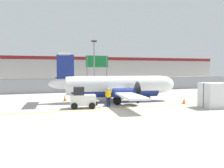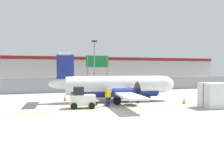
% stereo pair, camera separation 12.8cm
% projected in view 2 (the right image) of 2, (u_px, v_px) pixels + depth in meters
% --- Properties ---
extents(ground_plane, '(140.00, 140.00, 0.01)m').
position_uv_depth(ground_plane, '(119.00, 108.00, 21.74)').
color(ground_plane, '#ADA89E').
extents(perimeter_fence, '(98.00, 0.10, 2.10)m').
position_uv_depth(perimeter_fence, '(81.00, 85.00, 36.78)').
color(perimeter_fence, gray).
rests_on(perimeter_fence, ground).
extents(parking_lot_strip, '(98.00, 17.00, 0.12)m').
position_uv_depth(parking_lot_strip, '(69.00, 86.00, 47.71)').
color(parking_lot_strip, '#38383A').
rests_on(parking_lot_strip, ground).
extents(background_building, '(91.00, 8.10, 6.50)m').
position_uv_depth(background_building, '(58.00, 69.00, 64.98)').
color(background_building, '#BCB7B2').
rests_on(background_building, ground).
extents(commuter_airplane, '(13.38, 16.08, 4.92)m').
position_uv_depth(commuter_airplane, '(117.00, 86.00, 26.05)').
color(commuter_airplane, white).
rests_on(commuter_airplane, ground).
extents(baggage_tug, '(2.48, 1.69, 1.88)m').
position_uv_depth(baggage_tug, '(82.00, 98.00, 21.74)').
color(baggage_tug, silver).
rests_on(baggage_tug, ground).
extents(ground_crew_worker, '(0.54, 0.35, 1.70)m').
position_uv_depth(ground_crew_worker, '(108.00, 96.00, 22.69)').
color(ground_crew_worker, '#191E4C').
rests_on(ground_crew_worker, ground).
extents(cargo_container, '(2.63, 2.28, 2.20)m').
position_uv_depth(cargo_container, '(216.00, 95.00, 22.17)').
color(cargo_container, silver).
rests_on(cargo_container, ground).
extents(traffic_cone_near_left, '(0.36, 0.36, 0.64)m').
position_uv_depth(traffic_cone_near_left, '(65.00, 98.00, 26.65)').
color(traffic_cone_near_left, orange).
rests_on(traffic_cone_near_left, ground).
extents(traffic_cone_near_right, '(0.36, 0.36, 0.64)m').
position_uv_depth(traffic_cone_near_right, '(184.00, 101.00, 24.54)').
color(traffic_cone_near_right, orange).
rests_on(traffic_cone_near_right, ground).
extents(traffic_cone_far_left, '(0.36, 0.36, 0.64)m').
position_uv_depth(traffic_cone_far_left, '(116.00, 98.00, 26.43)').
color(traffic_cone_far_left, orange).
rests_on(traffic_cone_far_left, ground).
extents(parked_car_1, '(4.30, 2.21, 1.58)m').
position_uv_depth(parked_car_1, '(10.00, 84.00, 40.97)').
color(parked_car_1, silver).
rests_on(parked_car_1, parking_lot_strip).
extents(parked_car_2, '(4.33, 2.27, 1.58)m').
position_uv_depth(parked_car_2, '(48.00, 83.00, 44.85)').
color(parked_car_2, navy).
rests_on(parked_car_2, parking_lot_strip).
extents(parked_car_3, '(4.23, 2.06, 1.58)m').
position_uv_depth(parked_car_3, '(62.00, 81.00, 53.00)').
color(parked_car_3, slate).
rests_on(parked_car_3, parking_lot_strip).
extents(parked_car_4, '(4.23, 2.05, 1.58)m').
position_uv_depth(parked_car_4, '(97.00, 83.00, 46.02)').
color(parked_car_4, '#19662D').
rests_on(parked_car_4, parking_lot_strip).
extents(parked_car_5, '(4.31, 2.23, 1.58)m').
position_uv_depth(parked_car_5, '(106.00, 80.00, 54.91)').
color(parked_car_5, gray).
rests_on(parked_car_5, parking_lot_strip).
extents(parked_car_6, '(4.21, 2.02, 1.58)m').
position_uv_depth(parked_car_6, '(147.00, 82.00, 48.27)').
color(parked_car_6, navy).
rests_on(parked_car_6, parking_lot_strip).
extents(apron_light_pole, '(0.70, 0.30, 7.27)m').
position_uv_depth(apron_light_pole, '(94.00, 62.00, 33.70)').
color(apron_light_pole, slate).
rests_on(apron_light_pole, ground).
extents(highway_sign, '(3.60, 0.14, 5.50)m').
position_uv_depth(highway_sign, '(97.00, 64.00, 39.03)').
color(highway_sign, slate).
rests_on(highway_sign, ground).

